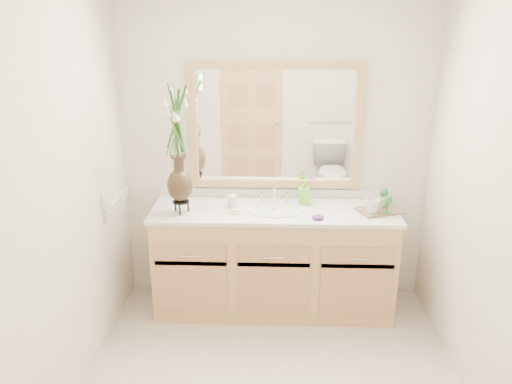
{
  "coord_description": "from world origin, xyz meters",
  "views": [
    {
      "loc": [
        -0.01,
        -2.48,
        2.17
      ],
      "look_at": [
        -0.12,
        0.65,
        1.09
      ],
      "focal_mm": 35.0,
      "sensor_mm": 36.0,
      "label": 1
    }
  ],
  "objects_px": {
    "flower_vase": "(177,131)",
    "soap_bottle": "(304,193)",
    "tumbler": "(232,201)",
    "tray": "(379,210)"
  },
  "relations": [
    {
      "from": "flower_vase",
      "to": "soap_bottle",
      "type": "height_order",
      "value": "flower_vase"
    },
    {
      "from": "tumbler",
      "to": "soap_bottle",
      "type": "bearing_deg",
      "value": 9.85
    },
    {
      "from": "tumbler",
      "to": "tray",
      "type": "distance_m",
      "value": 1.1
    },
    {
      "from": "flower_vase",
      "to": "soap_bottle",
      "type": "relative_size",
      "value": 5.19
    },
    {
      "from": "soap_bottle",
      "to": "tray",
      "type": "distance_m",
      "value": 0.58
    },
    {
      "from": "tray",
      "to": "soap_bottle",
      "type": "bearing_deg",
      "value": 145.2
    },
    {
      "from": "flower_vase",
      "to": "tumbler",
      "type": "relative_size",
      "value": 9.69
    },
    {
      "from": "tumbler",
      "to": "soap_bottle",
      "type": "height_order",
      "value": "soap_bottle"
    },
    {
      "from": "tumbler",
      "to": "tray",
      "type": "bearing_deg",
      "value": -2.82
    },
    {
      "from": "flower_vase",
      "to": "soap_bottle",
      "type": "bearing_deg",
      "value": 13.92
    }
  ]
}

